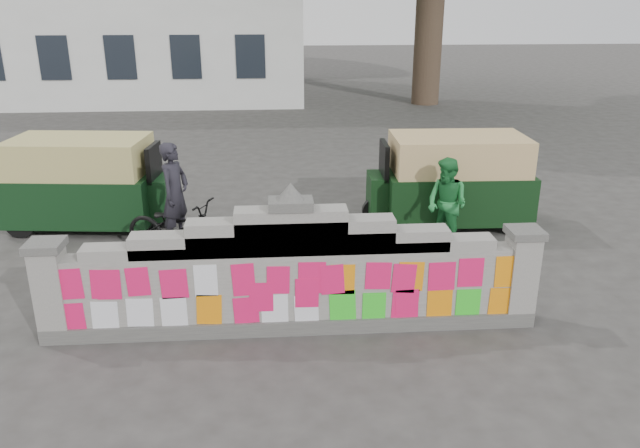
% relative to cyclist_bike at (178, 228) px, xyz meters
% --- Properties ---
extents(ground, '(100.00, 100.00, 0.00)m').
position_rel_cyclist_bike_xyz_m(ground, '(1.83, -2.61, -0.50)').
color(ground, '#383533').
rests_on(ground, ground).
extents(parapet_wall, '(6.48, 0.44, 2.01)m').
position_rel_cyclist_bike_xyz_m(parapet_wall, '(1.83, -2.62, 0.25)').
color(parapet_wall, '#4C4C49').
rests_on(parapet_wall, ground).
extents(cyclist_bike, '(2.02, 1.36, 1.00)m').
position_rel_cyclist_bike_xyz_m(cyclist_bike, '(0.00, 0.00, 0.00)').
color(cyclist_bike, black).
rests_on(cyclist_bike, ground).
extents(cyclist_rider, '(0.62, 0.73, 1.70)m').
position_rel_cyclist_bike_xyz_m(cyclist_rider, '(0.00, 0.00, 0.35)').
color(cyclist_rider, black).
rests_on(cyclist_rider, ground).
extents(pedestrian, '(0.93, 0.98, 1.59)m').
position_rel_cyclist_bike_xyz_m(pedestrian, '(4.57, 0.06, 0.29)').
color(pedestrian, '#24853C').
rests_on(pedestrian, ground).
extents(rickshaw_left, '(3.15, 1.70, 1.71)m').
position_rel_cyclist_bike_xyz_m(rickshaw_left, '(-1.87, 1.58, 0.38)').
color(rickshaw_left, black).
rests_on(rickshaw_left, ground).
extents(rickshaw_right, '(3.13, 1.53, 1.72)m').
position_rel_cyclist_bike_xyz_m(rickshaw_right, '(4.98, 1.21, 0.39)').
color(rickshaw_right, black).
rests_on(rickshaw_right, ground).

